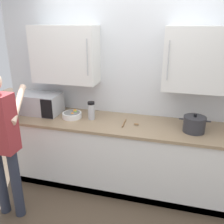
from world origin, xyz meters
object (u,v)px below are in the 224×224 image
at_px(fruit_bowl, 72,115).
at_px(wooden_spoon, 130,124).
at_px(microwave_oven, 37,104).
at_px(person_figure, 1,135).
at_px(stock_pot, 194,124).
at_px(thermos_flask, 91,110).

bearing_deg(fruit_bowl, wooden_spoon, -1.32).
height_order(microwave_oven, person_figure, person_figure).
xyz_separation_m(stock_pot, wooden_spoon, (-0.75, 0.02, -0.08)).
bearing_deg(wooden_spoon, microwave_oven, 177.50).
xyz_separation_m(stock_pot, fruit_bowl, (-1.53, 0.03, -0.05)).
relative_size(thermos_flask, fruit_bowl, 0.92).
bearing_deg(fruit_bowl, microwave_oven, 175.76).
bearing_deg(microwave_oven, stock_pot, -2.03).
distance_m(stock_pot, fruit_bowl, 1.53).
bearing_deg(microwave_oven, wooden_spoon, -2.50).
bearing_deg(person_figure, stock_pot, 23.14).
distance_m(wooden_spoon, fruit_bowl, 0.78).
bearing_deg(thermos_flask, person_figure, -127.52).
bearing_deg(wooden_spoon, thermos_flask, 175.99).
height_order(stock_pot, fruit_bowl, stock_pot).
xyz_separation_m(thermos_flask, person_figure, (-0.68, -0.88, -0.03)).
bearing_deg(stock_pot, thermos_flask, 177.64).
distance_m(thermos_flask, wooden_spoon, 0.53).
distance_m(stock_pot, person_figure, 2.12).
bearing_deg(person_figure, microwave_oven, 97.26).
bearing_deg(fruit_bowl, stock_pot, -1.27).
xyz_separation_m(stock_pot, person_figure, (-1.95, -0.83, -0.00)).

